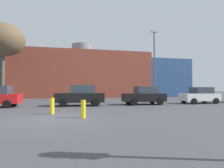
{
  "coord_description": "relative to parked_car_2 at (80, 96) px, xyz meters",
  "views": [
    {
      "loc": [
        0.95,
        -9.35,
        1.46
      ],
      "look_at": [
        5.16,
        10.2,
        2.02
      ],
      "focal_mm": 29.43,
      "sensor_mm": 36.0,
      "label": 1
    }
  ],
  "objects": [
    {
      "name": "parked_car_4",
      "position": [
        12.05,
        -0.0,
        -0.08
      ],
      "size": [
        3.83,
        1.88,
        1.66
      ],
      "rotation": [
        0.0,
        0.0,
        3.14
      ],
      "color": "white",
      "rests_on": "ground_plane"
    },
    {
      "name": "parked_car_3",
      "position": [
        6.0,
        0.0,
        -0.05
      ],
      "size": [
        3.95,
        1.94,
        1.71
      ],
      "rotation": [
        0.0,
        0.0,
        3.14
      ],
      "color": "black",
      "rests_on": "ground_plane"
    },
    {
      "name": "street_lamp",
      "position": [
        8.4,
        2.83,
        3.71
      ],
      "size": [
        0.8,
        0.24,
        8.16
      ],
      "color": "#59595E",
      "rests_on": "ground_plane"
    },
    {
      "name": "parked_car_2",
      "position": [
        0.0,
        0.0,
        0.0
      ],
      "size": [
        4.18,
        2.05,
        1.81
      ],
      "rotation": [
        0.0,
        0.0,
        3.14
      ],
      "color": "black",
      "rests_on": "ground_plane"
    },
    {
      "name": "bollard_yellow_0",
      "position": [
        -1.84,
        -5.14,
        -0.43
      ],
      "size": [
        0.24,
        0.24,
        0.94
      ],
      "primitive_type": "cylinder",
      "color": "yellow",
      "rests_on": "ground_plane"
    },
    {
      "name": "bare_tree_0",
      "position": [
        -9.29,
        9.05,
        6.82
      ],
      "size": [
        5.19,
        5.19,
        9.83
      ],
      "color": "brown",
      "rests_on": "ground_plane"
    },
    {
      "name": "bollard_yellow_1",
      "position": [
        -0.14,
        -7.05,
        -0.45
      ],
      "size": [
        0.24,
        0.24,
        0.91
      ],
      "primitive_type": "cylinder",
      "color": "yellow",
      "rests_on": "ground_plane"
    },
    {
      "name": "ground_plane",
      "position": [
        -1.63,
        -7.08,
        -0.9
      ],
      "size": [
        200.0,
        200.0,
        0.0
      ],
      "primitive_type": "plane",
      "color": "#47474C"
    },
    {
      "name": "building_backdrop",
      "position": [
        1.12,
        19.85,
        3.08
      ],
      "size": [
        41.56,
        11.24,
        10.19
      ],
      "color": "brown",
      "rests_on": "ground_plane"
    }
  ]
}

